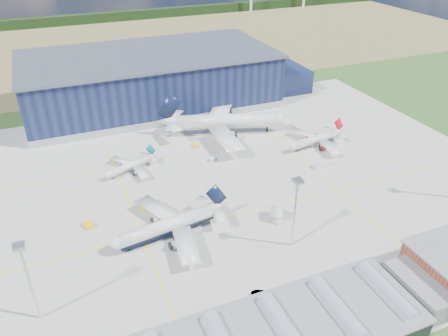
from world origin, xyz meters
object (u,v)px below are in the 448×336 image
at_px(airstair, 276,214).
at_px(car_b, 258,293).
at_px(airliner_regional, 129,163).
at_px(gse_cart_b, 164,135).
at_px(airliner_widebody, 227,114).
at_px(airliner_red, 315,136).
at_px(gse_tug_a, 88,225).
at_px(airliner_navy, 166,219).
at_px(car_a, 444,243).
at_px(gse_cart_a, 212,160).
at_px(gse_tug_c, 196,145).
at_px(light_mast_west, 26,271).
at_px(gse_van_b, 308,143).
at_px(light_mast_center, 296,202).
at_px(gse_tug_b, 144,207).
at_px(gse_van_a, 322,164).
at_px(hangar, 156,81).

distance_m(airstair, car_b, 33.21).
relative_size(airliner_regional, gse_cart_b, 8.05).
bearing_deg(airliner_widebody, airliner_red, -23.08).
bearing_deg(airstair, gse_tug_a, 163.86).
xyz_separation_m(airliner_navy, car_a, (74.60, -35.24, -5.83)).
bearing_deg(gse_cart_a, gse_tug_a, -133.59).
bearing_deg(gse_tug_a, gse_cart_b, 34.02).
distance_m(gse_tug_c, car_a, 99.35).
bearing_deg(airliner_navy, gse_cart_b, -112.98).
distance_m(light_mast_west, car_b, 55.95).
bearing_deg(airliner_regional, gse_van_b, 151.22).
height_order(light_mast_center, car_a, light_mast_center).
xyz_separation_m(airliner_red, airliner_regional, (-76.31, 9.00, -1.00)).
relative_size(airliner_navy, airliner_red, 1.31).
xyz_separation_m(airliner_navy, gse_tug_a, (-21.59, 13.87, -5.63)).
xyz_separation_m(gse_tug_c, car_b, (-12.40, -83.70, -0.13)).
relative_size(gse_tug_b, airstair, 0.51).
distance_m(gse_van_b, car_a, 70.68).
height_order(gse_van_a, gse_cart_a, gse_van_a).
distance_m(gse_van_a, gse_cart_b, 69.54).
relative_size(gse_cart_a, car_a, 0.85).
bearing_deg(airliner_regional, airliner_navy, 70.09).
relative_size(light_mast_west, gse_cart_b, 7.81).
bearing_deg(airliner_red, gse_van_b, -52.57).
bearing_deg(gse_cart_a, gse_tug_b, -126.13).
bearing_deg(light_mast_west, light_mast_center, 0.00).
relative_size(hangar, light_mast_center, 6.30).
relative_size(airstair, car_a, 1.66).
height_order(gse_tug_b, car_a, gse_tug_b).
bearing_deg(airliner_regional, airliner_red, 150.02).
height_order(gse_tug_a, car_a, gse_tug_a).
relative_size(light_mast_west, car_a, 6.99).
relative_size(hangar, car_a, 44.08).
bearing_deg(airliner_regional, airstair, 104.79).
bearing_deg(car_a, gse_tug_c, 9.71).
bearing_deg(gse_van_a, car_b, 132.97).
bearing_deg(gse_tug_b, gse_tug_c, 84.31).
bearing_deg(gse_tug_c, airstair, -64.97).
relative_size(airliner_red, gse_tug_c, 9.20).
xyz_separation_m(light_mast_center, gse_tug_a, (-54.34, 31.86, -14.67)).
xyz_separation_m(hangar, gse_cart_a, (3.86, -68.47, -11.01)).
xyz_separation_m(light_mast_west, gse_cart_a, (66.67, 56.34, -14.83)).
bearing_deg(airliner_red, airliner_widebody, -51.18).
bearing_deg(gse_cart_a, gse_van_a, -8.48).
relative_size(gse_van_a, gse_cart_b, 2.01).
distance_m(gse_tug_b, airstair, 43.66).
bearing_deg(airliner_widebody, airliner_navy, -109.05).
relative_size(airliner_widebody, gse_tug_b, 20.38).
xyz_separation_m(airliner_regional, car_a, (77.09, -77.81, -3.30)).
xyz_separation_m(airliner_widebody, airstair, (-10.17, -63.76, -7.54)).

